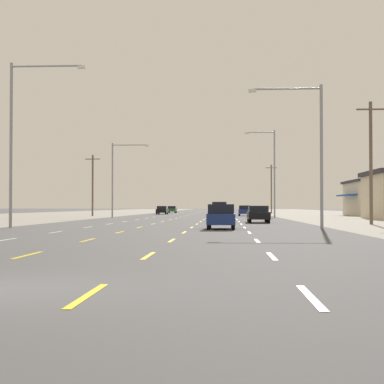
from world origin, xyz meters
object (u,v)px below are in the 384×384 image
Objects in this scene: sedan_far_left_farthest at (172,209)px; hatchback_inner_right_mid at (221,213)px; sedan_far_left_farther at (162,210)px; hatchback_inner_right_distant_a at (222,209)px; sedan_far_right_near at (258,214)px; streetlight_right_row_0 at (313,143)px; hatchback_far_right_far at (244,211)px; streetlight_left_row_1 at (117,174)px; suv_inner_right_midfar at (219,209)px; streetlight_right_row_1 at (272,168)px; streetlight_left_row_0 at (19,131)px; hatchback_inner_right_nearest at (221,216)px.

hatchback_inner_right_mid is at bearing -81.21° from sedan_far_left_farthest.
sedan_far_left_farther is 27.69m from hatchback_inner_right_distant_a.
streetlight_right_row_0 reaches higher than sedan_far_right_near.
sedan_far_left_farther is (-13.83, 14.72, -0.03)m from hatchback_far_right_far.
streetlight_left_row_1 reaches higher than sedan_far_left_farther.
streetlight_right_row_0 is at bearing -80.68° from suv_inner_right_midfar.
streetlight_right_row_1 is at bearing -25.13° from suv_inner_right_midfar.
streetlight_left_row_0 is (-2.70, -64.73, 5.61)m from sedan_far_left_farther.
streetlight_left_row_0 reaches higher than sedan_far_left_farthest.
streetlight_left_row_1 is 19.45m from streetlight_right_row_1.
streetlight_left_row_1 reaches higher than hatchback_inner_right_distant_a.
sedan_far_left_farthest is at bearing -164.22° from hatchback_inner_right_distant_a.
streetlight_left_row_1 is at bearing 125.96° from sedan_far_right_near.
streetlight_right_row_0 is (5.96, -17.38, 4.67)m from hatchback_inner_right_mid.
sedan_far_right_near is at bearing -97.51° from streetlight_right_row_1.
streetlight_right_row_0 is at bearing -79.13° from sedan_far_left_farthest.
sedan_far_left_farthest is 52.29m from streetlight_left_row_1.
streetlight_right_row_1 reaches higher than hatchback_inner_right_nearest.
hatchback_inner_right_mid is 19.86m from streetlight_right_row_1.
suv_inner_right_midfar is at bearing 13.36° from streetlight_left_row_1.
streetlight_right_row_0 reaches higher than hatchback_inner_right_mid.
suv_inner_right_midfar is at bearing 154.87° from streetlight_right_row_1.
sedan_far_left_farther is 0.41× the size of streetlight_right_row_1.
hatchback_inner_right_distant_a is 0.42× the size of streetlight_left_row_1.
streetlight_right_row_1 reaches higher than hatchback_inner_right_mid.
sedan_far_left_farther is at bearing 102.59° from hatchback_inner_right_mid.
hatchback_far_right_far reaches higher than sedan_far_left_farther.
streetlight_right_row_0 is at bearing 0.00° from streetlight_left_row_0.
streetlight_left_row_1 is at bearing 118.47° from streetlight_right_row_0.
suv_inner_right_midfar is 39.29m from streetlight_right_row_0.
hatchback_inner_right_distant_a is at bearing 76.74° from streetlight_left_row_1.
streetlight_right_row_1 is (6.48, -54.99, 5.40)m from hatchback_inner_right_distant_a.
sedan_far_right_near is 0.41× the size of streetlight_left_row_0.
sedan_far_left_farther is at bearing 119.78° from streetlight_right_row_1.
hatchback_far_right_far is 22.52m from streetlight_left_row_1.
hatchback_inner_right_mid is 22.57m from streetlight_left_row_0.
hatchback_far_right_far is (3.25, 32.63, 0.00)m from hatchback_inner_right_mid.
hatchback_inner_right_nearest is 91.91m from hatchback_inner_right_distant_a.
sedan_far_right_near is at bearing -87.43° from hatchback_inner_right_distant_a.
sedan_far_right_near is 5.59m from hatchback_inner_right_mid.
streetlight_left_row_1 is at bearing 109.86° from hatchback_inner_right_nearest.
streetlight_left_row_0 reaches higher than sedan_far_right_near.
hatchback_inner_right_nearest is 39.54m from streetlight_left_row_1.
suv_inner_right_midfar is 1.09× the size of sedan_far_left_farther.
sedan_far_left_farthest is (-14.02, 74.69, 0.00)m from sedan_far_right_near.
sedan_far_right_near is 21.58m from streetlight_left_row_0.
streetlight_left_row_1 is (-2.70, -29.27, 4.77)m from sedan_far_left_farther.
hatchback_inner_right_distant_a is at bearing 93.97° from streetlight_right_row_0.
streetlight_left_row_0 is (-16.53, -50.01, 5.58)m from hatchback_far_right_far.
streetlight_left_row_0 is at bearing -108.54° from suv_inner_right_midfar.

